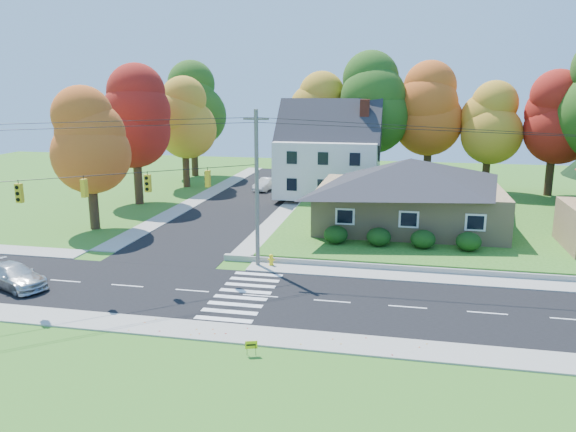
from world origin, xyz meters
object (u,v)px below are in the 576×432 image
ranch_house (409,192)px  silver_sedan (14,276)px  fire_hydrant (271,260)px  white_car (266,184)px

ranch_house → silver_sedan: ranch_house is taller
silver_sedan → fire_hydrant: size_ratio=5.81×
white_car → silver_sedan: bearing=-87.7°
silver_sedan → fire_hydrant: 15.23m
ranch_house → white_car: size_ratio=3.59×
ranch_house → white_car: bearing=134.8°
ranch_house → fire_hydrant: bearing=-128.9°
ranch_house → white_car: ranch_house is taller
ranch_house → fire_hydrant: (-8.63, -10.69, -2.88)m
ranch_house → fire_hydrant: ranch_house is taller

